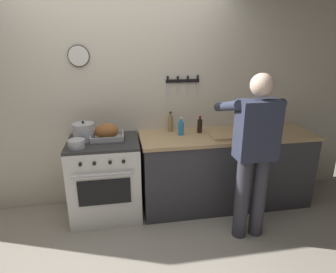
% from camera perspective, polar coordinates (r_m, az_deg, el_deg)
% --- Properties ---
extents(wall_back, '(6.00, 0.13, 2.60)m').
position_cam_1_polar(wall_back, '(3.39, -9.44, 7.75)').
color(wall_back, beige).
rests_on(wall_back, ground).
extents(counter_block, '(2.03, 0.65, 0.90)m').
position_cam_1_polar(counter_block, '(3.54, 11.37, -6.40)').
color(counter_block, '#38383D').
rests_on(counter_block, ground).
extents(stove, '(0.76, 0.67, 0.90)m').
position_cam_1_polar(stove, '(3.32, -12.37, -8.20)').
color(stove, white).
rests_on(stove, ground).
extents(person_cook, '(0.51, 0.63, 1.66)m').
position_cam_1_polar(person_cook, '(2.84, 16.86, -2.25)').
color(person_cook, '#383842').
rests_on(person_cook, ground).
extents(roasting_pan, '(0.35, 0.26, 0.18)m').
position_cam_1_polar(roasting_pan, '(3.15, -12.12, 0.80)').
color(roasting_pan, '#B7B7BC').
rests_on(roasting_pan, stove).
extents(stock_pot, '(0.23, 0.23, 0.22)m').
position_cam_1_polar(stock_pot, '(3.19, -16.47, 0.89)').
color(stock_pot, '#B7B7BC').
rests_on(stock_pot, stove).
extents(saucepan, '(0.17, 0.17, 0.09)m').
position_cam_1_polar(saucepan, '(3.00, -17.81, -1.40)').
color(saucepan, '#B7B7BC').
rests_on(saucepan, stove).
extents(cutting_board, '(0.36, 0.24, 0.02)m').
position_cam_1_polar(cutting_board, '(3.27, 11.68, 0.10)').
color(cutting_board, tan).
rests_on(cutting_board, counter_block).
extents(bottle_vinegar, '(0.06, 0.06, 0.24)m').
position_cam_1_polar(bottle_vinegar, '(3.37, 0.49, 2.65)').
color(bottle_vinegar, '#997F4C').
rests_on(bottle_vinegar, counter_block).
extents(bottle_dish_soap, '(0.07, 0.07, 0.21)m').
position_cam_1_polar(bottle_dish_soap, '(3.25, 2.61, 1.78)').
color(bottle_dish_soap, '#338CCC').
rests_on(bottle_dish_soap, counter_block).
extents(bottle_soy_sauce, '(0.06, 0.06, 0.20)m').
position_cam_1_polar(bottle_soy_sauce, '(3.35, 6.36, 2.16)').
color(bottle_soy_sauce, black).
rests_on(bottle_soy_sauce, counter_block).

